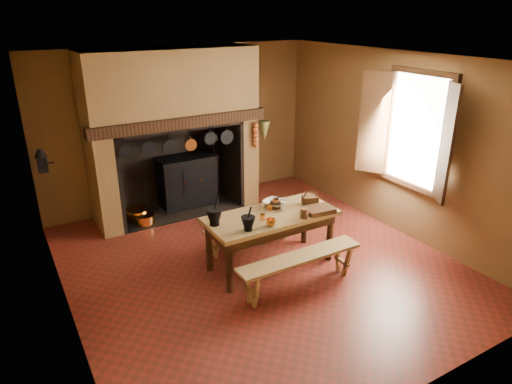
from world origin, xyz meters
TOP-DOWN VIEW (x-y plane):
  - floor at (0.00, 0.00)m, footprint 5.50×5.50m
  - ceiling at (0.00, 0.00)m, footprint 5.50×5.50m
  - back_wall at (0.00, 2.75)m, footprint 5.00×0.02m
  - wall_left at (-2.50, 0.00)m, footprint 0.02×5.50m
  - wall_right at (2.50, 0.00)m, footprint 0.02×5.50m
  - wall_front at (0.00, -2.75)m, footprint 5.00×0.02m
  - chimney_breast at (-0.30, 2.31)m, footprint 2.95×0.96m
  - iron_range at (-0.04, 2.45)m, footprint 1.12×0.55m
  - hearth_pans at (-1.05, 2.22)m, footprint 0.51×0.62m
  - hanging_pans at (-0.34, 1.81)m, footprint 1.92×0.29m
  - onion_string at (1.00, 1.79)m, footprint 0.12×0.10m
  - herb_bunch at (1.18, 1.79)m, footprint 0.20×0.20m
  - window at (2.35, -0.40)m, footprint 0.39×1.75m
  - wall_coffee_mill at (-2.42, 1.55)m, footprint 0.23×0.16m
  - work_table at (0.13, -0.10)m, footprint 1.80×0.80m
  - bench_front at (0.13, -0.80)m, footprint 1.73×0.30m
  - bench_back at (0.13, 0.49)m, footprint 1.44×0.25m
  - mortar_large at (-0.66, -0.01)m, footprint 0.22×0.22m
  - mortar_small at (-0.37, -0.36)m, footprint 0.18×0.18m
  - coffee_grinder at (0.29, 0.03)m, footprint 0.15×0.11m
  - brass_mug_a at (-0.06, -0.20)m, footprint 0.08×0.08m
  - brass_mug_b at (0.20, 0.03)m, footprint 0.08×0.08m
  - mixing_bowl at (0.33, 0.11)m, footprint 0.42×0.42m
  - stoneware_crock at (0.45, -0.42)m, footprint 0.13×0.13m
  - glass_jar at (0.35, -0.08)m, footprint 0.09×0.09m
  - wicker_basket at (0.79, -0.09)m, footprint 0.26×0.23m
  - wooden_tray at (0.74, -0.37)m, footprint 0.42×0.32m
  - brass_cup at (-0.06, -0.40)m, footprint 0.15×0.15m

SIDE VIEW (x-z plane):
  - floor at x=0.00m, z-range 0.00..0.00m
  - hearth_pans at x=-1.05m, z-range -0.01..0.19m
  - bench_back at x=0.13m, z-range 0.10..0.50m
  - bench_front at x=0.13m, z-range 0.12..0.61m
  - iron_range at x=-0.04m, z-range -0.32..1.28m
  - work_table at x=0.13m, z-range 0.27..1.05m
  - wooden_tray at x=0.74m, z-range 0.78..0.85m
  - mixing_bowl at x=0.33m, z-range 0.78..0.86m
  - brass_mug_a at x=-0.06m, z-range 0.78..0.86m
  - brass_mug_b at x=0.20m, z-range 0.78..0.86m
  - brass_cup at x=-0.06m, z-range 0.78..0.88m
  - glass_jar at x=0.35m, z-range 0.78..0.90m
  - coffee_grinder at x=0.29m, z-range 0.76..0.93m
  - wicker_basket at x=0.79m, z-range 0.74..0.95m
  - stoneware_crock at x=0.45m, z-range 0.78..0.92m
  - mortar_small at x=-0.37m, z-range 0.73..1.04m
  - mortar_large at x=-0.66m, z-range 0.72..1.09m
  - onion_string at x=1.00m, z-range 1.10..1.56m
  - hanging_pans at x=-0.34m, z-range 1.23..1.50m
  - herb_bunch at x=1.18m, z-range 1.21..1.56m
  - back_wall at x=0.00m, z-range 0.00..2.80m
  - wall_left at x=-2.50m, z-range 0.00..2.80m
  - wall_right at x=2.50m, z-range 0.00..2.80m
  - wall_front at x=0.00m, z-range 0.00..2.80m
  - wall_coffee_mill at x=-2.42m, z-range 1.36..1.67m
  - window at x=2.35m, z-range 0.82..2.58m
  - chimney_breast at x=-0.30m, z-range 0.41..3.21m
  - ceiling at x=0.00m, z-range 2.80..2.80m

